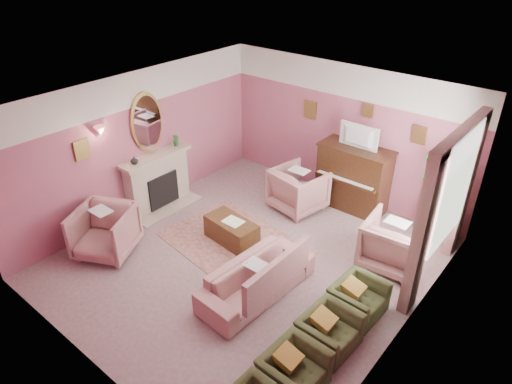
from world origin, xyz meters
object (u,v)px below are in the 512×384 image
Objects in this scene: olive_chair_c at (329,327)px; piano at (353,178)px; television at (357,135)px; coffee_table at (232,231)px; floral_armchair_left at (298,187)px; olive_chair_d at (359,294)px; olive_chair_b at (294,366)px; side_table at (434,222)px; floral_armchair_right at (394,241)px; floral_armchair_front at (104,229)px; sofa at (257,274)px.

piano is at bearing 114.82° from olive_chair_c.
coffee_table is (-1.07, -2.43, -1.38)m from television.
coffee_table is at bearing -98.88° from floral_armchair_left.
coffee_table is at bearing 177.11° from olive_chair_d.
television is 4.67m from olive_chair_b.
olive_chair_b is 1.00× the size of olive_chair_c.
side_table is at bearing 0.33° from television.
floral_armchair_right reaches higher than olive_chair_b.
side_table reaches higher than olive_chair_b.
television is 3.27m from olive_chair_d.
floral_armchair_front is 1.25× the size of olive_chair_b.
floral_armchair_front is 4.13m from olive_chair_b.
sofa is at bearing 17.69° from floral_armchair_front.
olive_chair_d is at bearing -93.25° from side_table.
coffee_table is 1.27× the size of olive_chair_c.
side_table reaches higher than coffee_table.
television is 0.40× the size of sofa.
olive_chair_b is at bearing -91.99° from side_table.
television reaches higher than floral_armchair_left.
piano reaches higher than floral_armchair_front.
olive_chair_c is at bearing -19.77° from coffee_table.
floral_armchair_front is 4.18m from olive_chair_c.
olive_chair_b is 1.13× the size of side_table.
olive_chair_c is (1.59, -3.39, -1.26)m from television.
television is 1.02× the size of olive_chair_d.
floral_armchair_right is at bearing 92.73° from olive_chair_c.
side_table is (4.27, 4.09, -0.14)m from floral_armchair_front.
floral_armchair_right is (1.49, -1.20, -1.11)m from television.
side_table is (1.74, -0.04, -0.30)m from piano.
olive_chair_b is (2.65, -1.77, 0.12)m from coffee_table.
olive_chair_b is (4.12, -0.13, -0.15)m from floral_armchair_front.
sofa is at bearing -86.87° from television.
coffee_table is 2.84m from floral_armchair_right.
floral_armchair_front reaches higher than olive_chair_c.
floral_armchair_front is (-1.74, -3.37, 0.00)m from floral_armchair_left.
olive_chair_b is at bearing -69.53° from piano.
floral_armchair_right reaches higher than side_table.
olive_chair_b is (2.39, -3.49, -0.15)m from floral_armchair_left.
olive_chair_c is (0.00, 0.82, 0.00)m from olive_chair_b.
side_table is (1.74, 0.01, -1.25)m from television.
side_table is at bearing -1.32° from piano.
sofa is 2.69m from floral_armchair_left.
olive_chair_b is (0.10, -3.00, -0.15)m from floral_armchair_right.
floral_armchair_right reaches higher than olive_chair_d.
piano is 1.40× the size of coffee_table.
floral_armchair_front is at bearing -117.28° from floral_armchair_left.
coffee_table is 1.43× the size of side_table.
sofa is at bearing -115.80° from side_table.
piano reaches higher than coffee_table.
coffee_table is (-1.07, -2.48, -0.43)m from piano.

